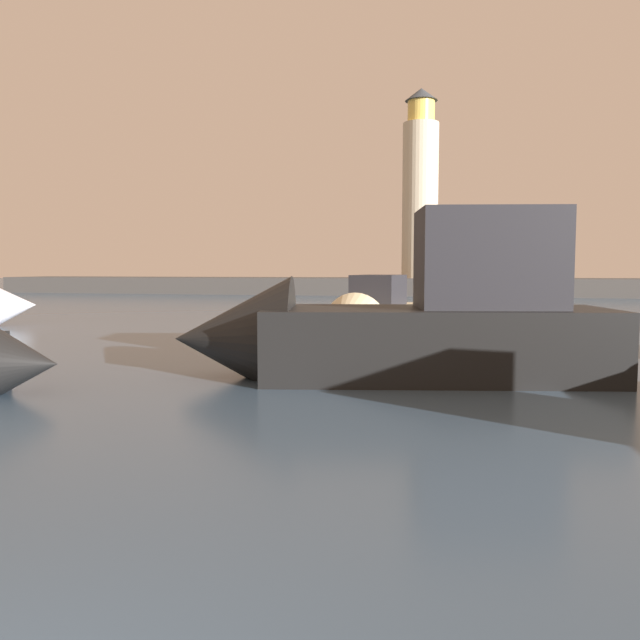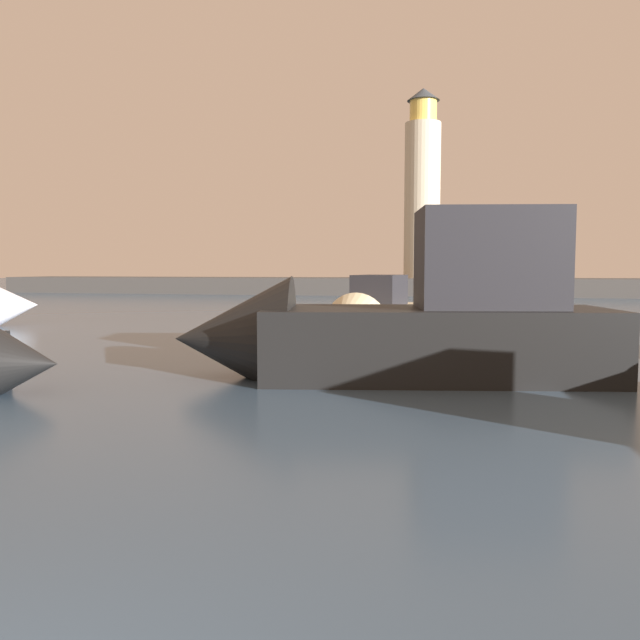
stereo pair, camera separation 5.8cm
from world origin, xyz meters
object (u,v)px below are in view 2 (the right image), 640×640
motorboat_0 (368,320)px  mooring_buoy (578,333)px  lighthouse (422,189)px  motorboat_4 (384,326)px

motorboat_0 → mooring_buoy: 6.47m
lighthouse → motorboat_0: 38.63m
motorboat_0 → mooring_buoy: size_ratio=7.45×
motorboat_4 → lighthouse: bearing=93.0°
lighthouse → mooring_buoy: bearing=-79.0°
lighthouse → motorboat_4: (2.31, -44.45, -8.29)m
motorboat_0 → mooring_buoy: bearing=-3.6°
lighthouse → motorboat_0: bearing=-88.6°
lighthouse → mooring_buoy: 39.75m
motorboat_4 → motorboat_0: bearing=101.6°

